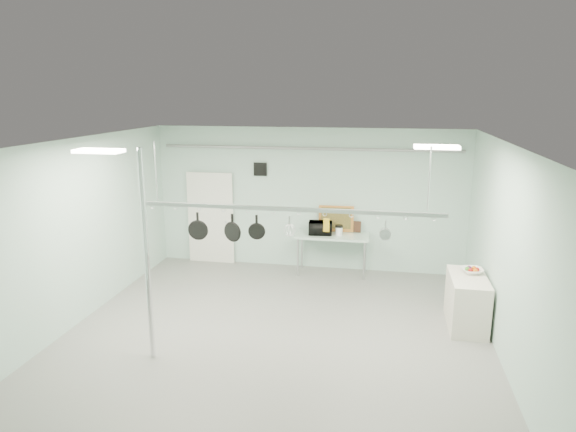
% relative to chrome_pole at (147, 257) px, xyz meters
% --- Properties ---
extents(floor, '(8.00, 8.00, 0.00)m').
position_rel_chrome_pole_xyz_m(floor, '(1.70, 0.60, -1.60)').
color(floor, gray).
rests_on(floor, ground).
extents(ceiling, '(7.00, 8.00, 0.02)m').
position_rel_chrome_pole_xyz_m(ceiling, '(1.70, 0.60, 1.59)').
color(ceiling, silver).
rests_on(ceiling, back_wall).
extents(back_wall, '(7.00, 0.02, 3.20)m').
position_rel_chrome_pole_xyz_m(back_wall, '(1.70, 4.59, 0.00)').
color(back_wall, '#A7C8BC').
rests_on(back_wall, floor).
extents(right_wall, '(0.02, 8.00, 3.20)m').
position_rel_chrome_pole_xyz_m(right_wall, '(5.19, 0.60, 0.00)').
color(right_wall, '#A7C8BC').
rests_on(right_wall, floor).
extents(door, '(1.10, 0.10, 2.20)m').
position_rel_chrome_pole_xyz_m(door, '(-0.60, 4.54, -0.55)').
color(door, silver).
rests_on(door, floor).
extents(wall_vent, '(0.30, 0.04, 0.30)m').
position_rel_chrome_pole_xyz_m(wall_vent, '(0.60, 4.57, 0.65)').
color(wall_vent, black).
rests_on(wall_vent, back_wall).
extents(conduit_pipe, '(6.60, 0.07, 0.07)m').
position_rel_chrome_pole_xyz_m(conduit_pipe, '(1.70, 4.50, 1.15)').
color(conduit_pipe, gray).
rests_on(conduit_pipe, back_wall).
extents(chrome_pole, '(0.08, 0.08, 3.20)m').
position_rel_chrome_pole_xyz_m(chrome_pole, '(0.00, 0.00, 0.00)').
color(chrome_pole, silver).
rests_on(chrome_pole, floor).
extents(prep_table, '(1.60, 0.70, 0.91)m').
position_rel_chrome_pole_xyz_m(prep_table, '(2.30, 4.20, -0.77)').
color(prep_table, '#A9C7BA').
rests_on(prep_table, floor).
extents(side_cabinet, '(0.60, 1.20, 0.90)m').
position_rel_chrome_pole_xyz_m(side_cabinet, '(4.85, 2.00, -1.15)').
color(side_cabinet, beige).
rests_on(side_cabinet, floor).
extents(pot_rack, '(4.80, 0.06, 1.00)m').
position_rel_chrome_pole_xyz_m(pot_rack, '(1.90, 0.90, 0.63)').
color(pot_rack, '#B7B7BC').
rests_on(pot_rack, ceiling).
extents(light_panel_left, '(0.65, 0.30, 0.05)m').
position_rel_chrome_pole_xyz_m(light_panel_left, '(-0.50, -0.20, 1.56)').
color(light_panel_left, white).
rests_on(light_panel_left, ceiling).
extents(light_panel_right, '(0.65, 0.30, 0.05)m').
position_rel_chrome_pole_xyz_m(light_panel_right, '(4.10, 1.20, 1.56)').
color(light_panel_right, white).
rests_on(light_panel_right, ceiling).
extents(microwave, '(0.54, 0.39, 0.28)m').
position_rel_chrome_pole_xyz_m(microwave, '(2.04, 4.18, -0.55)').
color(microwave, black).
rests_on(microwave, prep_table).
extents(coffee_canister, '(0.15, 0.15, 0.18)m').
position_rel_chrome_pole_xyz_m(coffee_canister, '(2.45, 4.17, -0.60)').
color(coffee_canister, white).
rests_on(coffee_canister, prep_table).
extents(painting_large, '(0.78, 0.16, 0.58)m').
position_rel_chrome_pole_xyz_m(painting_large, '(2.35, 4.50, -0.41)').
color(painting_large, orange).
rests_on(painting_large, prep_table).
extents(painting_small, '(0.30, 0.09, 0.25)m').
position_rel_chrome_pole_xyz_m(painting_small, '(2.75, 4.50, -0.57)').
color(painting_small, '#361E13').
rests_on(painting_small, prep_table).
extents(fruit_bowl, '(0.44, 0.44, 0.09)m').
position_rel_chrome_pole_xyz_m(fruit_bowl, '(4.93, 2.20, -0.66)').
color(fruit_bowl, white).
rests_on(fruit_bowl, side_cabinet).
extents(skillet_left, '(0.33, 0.08, 0.44)m').
position_rel_chrome_pole_xyz_m(skillet_left, '(0.46, 0.90, 0.27)').
color(skillet_left, black).
rests_on(skillet_left, pot_rack).
extents(skillet_mid, '(0.32, 0.18, 0.43)m').
position_rel_chrome_pole_xyz_m(skillet_mid, '(1.04, 0.90, 0.27)').
color(skillet_mid, black).
rests_on(skillet_mid, pot_rack).
extents(skillet_right, '(0.27, 0.09, 0.37)m').
position_rel_chrome_pole_xyz_m(skillet_right, '(1.43, 0.90, 0.30)').
color(skillet_right, black).
rests_on(skillet_right, pot_rack).
extents(whisk, '(0.24, 0.24, 0.30)m').
position_rel_chrome_pole_xyz_m(whisk, '(1.96, 0.90, 0.33)').
color(whisk, '#AEAEB2').
rests_on(whisk, pot_rack).
extents(grater, '(0.09, 0.04, 0.22)m').
position_rel_chrome_pole_xyz_m(grater, '(2.53, 0.90, 0.37)').
color(grater, '#C78F17').
rests_on(grater, pot_rack).
extents(saucepan, '(0.18, 0.11, 0.31)m').
position_rel_chrome_pole_xyz_m(saucepan, '(3.41, 0.90, 0.33)').
color(saucepan, '#B4B4B9').
rests_on(saucepan, pot_rack).
extents(fruit_cluster, '(0.24, 0.24, 0.09)m').
position_rel_chrome_pole_xyz_m(fruit_cluster, '(4.93, 2.20, -0.62)').
color(fruit_cluster, '#A0130E').
rests_on(fruit_cluster, fruit_bowl).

